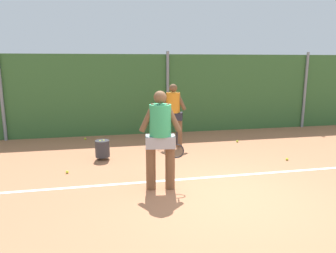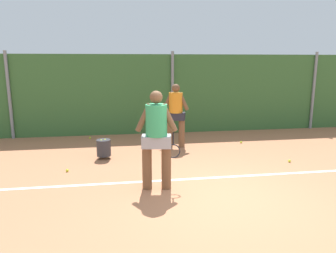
% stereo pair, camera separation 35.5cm
% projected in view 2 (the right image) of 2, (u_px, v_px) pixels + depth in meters
% --- Properties ---
extents(ground_plane, '(27.90, 27.90, 0.00)m').
position_uv_depth(ground_plane, '(199.00, 169.00, 7.37)').
color(ground_plane, '#B2704C').
extents(hedge_fence_backdrop, '(18.13, 0.25, 2.69)m').
position_uv_depth(hedge_fence_backdrop, '(172.00, 94.00, 10.94)').
color(hedge_fence_backdrop, '#386633').
rests_on(hedge_fence_backdrop, ground_plane).
extents(fence_post_left, '(0.10, 0.10, 2.79)m').
position_uv_depth(fence_post_left, '(9.00, 96.00, 9.98)').
color(fence_post_left, gray).
rests_on(fence_post_left, ground_plane).
extents(fence_post_center, '(0.10, 0.10, 2.79)m').
position_uv_depth(fence_post_center, '(172.00, 93.00, 10.76)').
color(fence_post_center, gray).
rests_on(fence_post_center, ground_plane).
extents(fence_post_right, '(0.10, 0.10, 2.79)m').
position_uv_depth(fence_post_right, '(313.00, 91.00, 11.54)').
color(fence_post_right, gray).
rests_on(fence_post_right, ground_plane).
extents(court_baseline_paint, '(13.25, 0.10, 0.01)m').
position_uv_depth(court_baseline_paint, '(207.00, 178.00, 6.76)').
color(court_baseline_paint, white).
rests_on(court_baseline_paint, ground_plane).
extents(player_foreground_near, '(0.87, 0.41, 1.92)m').
position_uv_depth(player_foreground_near, '(157.00, 135.00, 6.01)').
color(player_foreground_near, brown).
rests_on(player_foreground_near, ground_plane).
extents(player_midcourt, '(0.82, 0.46, 1.83)m').
position_uv_depth(player_midcourt, '(176.00, 112.00, 9.05)').
color(player_midcourt, brown).
rests_on(player_midcourt, ground_plane).
extents(ball_hopper, '(0.36, 0.36, 0.51)m').
position_uv_depth(ball_hopper, '(104.00, 148.00, 8.06)').
color(ball_hopper, '#2D2D33').
rests_on(ball_hopper, ground_plane).
extents(tennis_ball_0, '(0.07, 0.07, 0.07)m').
position_uv_depth(tennis_ball_0, '(90.00, 138.00, 10.20)').
color(tennis_ball_0, '#CCDB33').
rests_on(tennis_ball_0, ground_plane).
extents(tennis_ball_1, '(0.07, 0.07, 0.07)m').
position_uv_depth(tennis_ball_1, '(67.00, 170.00, 7.15)').
color(tennis_ball_1, '#CCDB33').
rests_on(tennis_ball_1, ground_plane).
extents(tennis_ball_3, '(0.07, 0.07, 0.07)m').
position_uv_depth(tennis_ball_3, '(289.00, 161.00, 7.83)').
color(tennis_ball_3, '#CCDB33').
rests_on(tennis_ball_3, ground_plane).
extents(tennis_ball_4, '(0.07, 0.07, 0.07)m').
position_uv_depth(tennis_ball_4, '(241.00, 142.00, 9.65)').
color(tennis_ball_4, '#CCDB33').
rests_on(tennis_ball_4, ground_plane).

